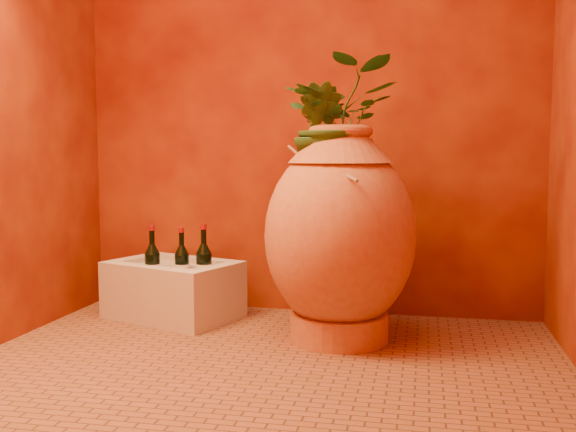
% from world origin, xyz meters
% --- Properties ---
extents(floor, '(2.50, 2.50, 0.00)m').
position_xyz_m(floor, '(0.00, 0.00, 0.00)').
color(floor, brown).
rests_on(floor, ground).
extents(wall_back, '(2.50, 0.02, 2.50)m').
position_xyz_m(wall_back, '(0.00, 1.00, 1.25)').
color(wall_back, '#5F0D05').
rests_on(wall_back, ground).
extents(amphora, '(0.80, 0.80, 1.00)m').
position_xyz_m(amphora, '(0.25, 0.46, 0.50)').
color(amphora, '#BD7035').
rests_on(amphora, floor).
extents(stone_basin, '(0.76, 0.65, 0.30)m').
position_xyz_m(stone_basin, '(-0.66, 0.69, 0.14)').
color(stone_basin, beige).
rests_on(stone_basin, floor).
extents(wine_bottle_a, '(0.08, 0.08, 0.34)m').
position_xyz_m(wine_bottle_a, '(-0.47, 0.63, 0.29)').
color(wine_bottle_a, black).
rests_on(wine_bottle_a, stone_basin).
extents(wine_bottle_b, '(0.08, 0.08, 0.32)m').
position_xyz_m(wine_bottle_b, '(-0.60, 0.66, 0.28)').
color(wine_bottle_b, black).
rests_on(wine_bottle_b, stone_basin).
extents(wine_bottle_c, '(0.08, 0.08, 0.34)m').
position_xyz_m(wine_bottle_c, '(-0.74, 0.60, 0.29)').
color(wine_bottle_c, black).
rests_on(wine_bottle_c, stone_basin).
extents(wall_tap, '(0.08, 0.17, 0.18)m').
position_xyz_m(wall_tap, '(0.10, 0.91, 0.75)').
color(wall_tap, '#9B5E23').
rests_on(wall_tap, wall_back).
extents(plant_main, '(0.59, 0.54, 0.56)m').
position_xyz_m(plant_main, '(0.24, 0.49, 1.02)').
color(plant_main, '#224819').
rests_on(plant_main, amphora).
extents(plant_side, '(0.30, 0.28, 0.43)m').
position_xyz_m(plant_side, '(0.16, 0.42, 0.97)').
color(plant_side, '#224819').
rests_on(plant_side, amphora).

